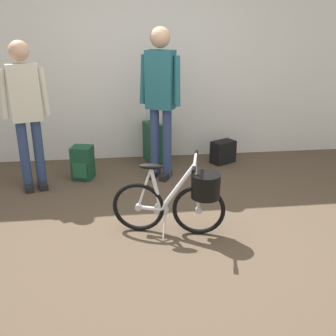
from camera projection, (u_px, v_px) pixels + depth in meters
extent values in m
plane|color=brown|center=(174.00, 236.00, 3.72)|extent=(6.77, 6.77, 0.00)
cube|color=white|center=(151.00, 42.00, 5.32)|extent=(6.77, 0.10, 3.14)
torus|color=black|center=(199.00, 210.00, 3.69)|extent=(0.48, 0.15, 0.48)
cylinder|color=#B7B7BC|center=(199.00, 210.00, 3.69)|extent=(0.07, 0.06, 0.06)
torus|color=black|center=(138.00, 207.00, 3.74)|extent=(0.48, 0.15, 0.48)
cylinder|color=#B7B7BC|center=(138.00, 207.00, 3.74)|extent=(0.07, 0.06, 0.06)
cylinder|color=silver|center=(150.00, 208.00, 3.73)|extent=(0.22, 0.08, 0.05)
cylinder|color=silver|center=(178.00, 188.00, 3.63)|extent=(0.34, 0.12, 0.47)
cylinder|color=silver|center=(156.00, 189.00, 3.66)|extent=(0.13, 0.06, 0.41)
cylinder|color=silver|center=(150.00, 208.00, 3.73)|extent=(0.21, 0.07, 0.04)
cylinder|color=silver|center=(197.00, 188.00, 3.61)|extent=(0.08, 0.04, 0.44)
cylinder|color=silver|center=(144.00, 188.00, 3.67)|extent=(0.14, 0.05, 0.39)
ellipsoid|color=black|center=(151.00, 166.00, 3.59)|extent=(0.23, 0.14, 0.05)
cylinder|color=#B7B7BC|center=(195.00, 163.00, 3.53)|extent=(0.03, 0.03, 0.04)
cylinder|color=#B7B7BC|center=(195.00, 161.00, 3.52)|extent=(0.13, 0.43, 0.03)
cylinder|color=black|center=(194.00, 170.00, 3.32)|extent=(0.06, 0.10, 0.04)
cylinder|color=black|center=(196.00, 153.00, 3.73)|extent=(0.06, 0.10, 0.04)
cylinder|color=#B7B7BC|center=(161.00, 209.00, 3.73)|extent=(0.14, 0.05, 0.14)
cylinder|color=#B7B7BC|center=(164.00, 226.00, 3.68)|extent=(0.06, 0.19, 0.23)
cylinder|color=black|center=(206.00, 186.00, 3.59)|extent=(0.31, 0.31, 0.22)
cylinder|color=navy|center=(155.00, 143.00, 4.98)|extent=(0.11, 0.11, 0.87)
cube|color=black|center=(154.00, 174.00, 5.08)|extent=(0.19, 0.25, 0.07)
cylinder|color=navy|center=(167.00, 144.00, 4.93)|extent=(0.11, 0.11, 0.87)
cube|color=black|center=(166.00, 176.00, 5.03)|extent=(0.19, 0.25, 0.07)
cube|color=#23606B|center=(161.00, 80.00, 4.68)|extent=(0.38, 0.33, 0.67)
cylinder|color=#23606B|center=(143.00, 79.00, 4.74)|extent=(0.13, 0.11, 0.57)
cylinder|color=#23606B|center=(177.00, 81.00, 4.60)|extent=(0.08, 0.11, 0.57)
sphere|color=tan|center=(160.00, 37.00, 4.52)|extent=(0.23, 0.23, 0.23)
cylinder|color=navy|center=(25.00, 156.00, 4.62)|extent=(0.11, 0.11, 0.81)
cube|color=black|center=(29.00, 187.00, 4.70)|extent=(0.15, 0.26, 0.07)
cylinder|color=navy|center=(39.00, 154.00, 4.68)|extent=(0.11, 0.11, 0.81)
cube|color=black|center=(43.00, 185.00, 4.76)|extent=(0.15, 0.26, 0.07)
cube|color=beige|center=(24.00, 93.00, 4.39)|extent=(0.36, 0.28, 0.62)
cylinder|color=beige|center=(3.00, 94.00, 4.30)|extent=(0.10, 0.12, 0.53)
cylinder|color=beige|center=(44.00, 91.00, 4.46)|extent=(0.13, 0.12, 0.53)
sphere|color=tan|center=(19.00, 51.00, 4.24)|extent=(0.22, 0.22, 0.22)
cube|color=#19472D|center=(153.00, 142.00, 5.53)|extent=(0.26, 0.39, 0.52)
cylinder|color=#B7B7BC|center=(152.00, 115.00, 5.28)|extent=(0.02, 0.02, 0.28)
cylinder|color=#B7B7BC|center=(147.00, 112.00, 5.48)|extent=(0.02, 0.02, 0.28)
cylinder|color=#19472D|center=(149.00, 103.00, 5.33)|extent=(0.08, 0.23, 0.02)
cylinder|color=black|center=(160.00, 162.00, 5.54)|extent=(0.04, 0.03, 0.04)
cylinder|color=black|center=(154.00, 157.00, 5.75)|extent=(0.04, 0.03, 0.04)
cube|color=#19472D|center=(83.00, 163.00, 4.97)|extent=(0.29, 0.27, 0.41)
cube|color=#1F5939|center=(80.00, 171.00, 4.88)|extent=(0.17, 0.07, 0.18)
cube|color=black|center=(223.00, 152.00, 5.53)|extent=(0.37, 0.32, 0.30)
cube|color=black|center=(217.00, 153.00, 5.63)|extent=(0.21, 0.13, 0.13)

